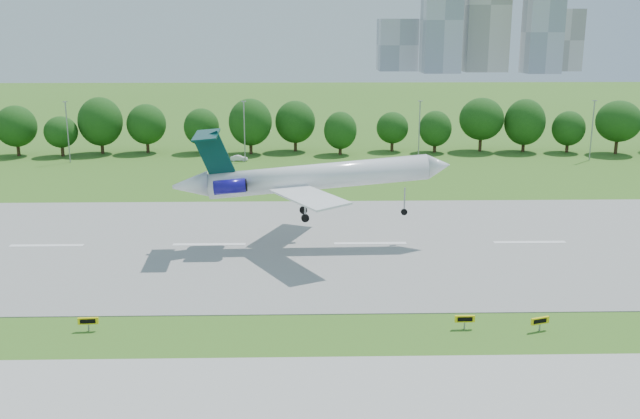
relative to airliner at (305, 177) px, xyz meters
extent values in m
plane|color=#37661A|center=(8.11, -24.91, -8.60)|extent=(600.00, 600.00, 0.00)
cube|color=gray|center=(8.11, 0.09, -8.56)|extent=(400.00, 45.00, 0.08)
cylinder|color=#382314|center=(-51.89, 67.09, -6.80)|extent=(0.70, 0.70, 3.60)
sphere|color=#11360D|center=(-51.89, 67.09, -2.40)|extent=(8.40, 8.40, 8.40)
cylinder|color=#382314|center=(-11.89, 67.09, -6.80)|extent=(0.70, 0.70, 3.60)
sphere|color=#11360D|center=(-11.89, 67.09, -2.40)|extent=(8.40, 8.40, 8.40)
cylinder|color=#382314|center=(28.11, 67.09, -6.80)|extent=(0.70, 0.70, 3.60)
sphere|color=#11360D|center=(28.11, 67.09, -2.40)|extent=(8.40, 8.40, 8.40)
cylinder|color=#382314|center=(68.11, 67.09, -6.80)|extent=(0.70, 0.70, 3.60)
sphere|color=#11360D|center=(68.11, 67.09, -2.40)|extent=(8.40, 8.40, 8.40)
cylinder|color=gray|center=(-46.89, 57.09, -2.60)|extent=(0.24, 0.24, 12.00)
cube|color=gray|center=(-46.89, 57.09, 3.50)|extent=(0.90, 0.25, 0.18)
cylinder|color=gray|center=(-11.89, 57.09, -2.60)|extent=(0.24, 0.24, 12.00)
cube|color=gray|center=(-11.89, 57.09, 3.50)|extent=(0.90, 0.25, 0.18)
cylinder|color=gray|center=(23.11, 57.09, -2.60)|extent=(0.24, 0.24, 12.00)
cube|color=gray|center=(23.11, 57.09, 3.50)|extent=(0.90, 0.25, 0.18)
cylinder|color=gray|center=(58.11, 57.09, -2.60)|extent=(0.24, 0.24, 12.00)
cube|color=gray|center=(58.11, 57.09, 3.50)|extent=(0.90, 0.25, 0.18)
cube|color=#B2B2B7|center=(83.11, 355.09, 22.40)|extent=(22.00, 22.00, 62.00)
cube|color=beige|center=(113.11, 370.09, 31.40)|extent=(26.00, 26.00, 80.00)
cube|color=#B2B2B7|center=(143.11, 350.09, 15.40)|extent=(20.00, 20.00, 48.00)
cube|color=beige|center=(166.11, 375.09, 10.40)|extent=(18.00, 18.00, 38.00)
cube|color=#B2B2B7|center=(60.11, 380.09, 7.40)|extent=(24.00, 24.00, 32.00)
cylinder|color=white|center=(1.68, 0.09, 0.00)|extent=(26.93, 4.59, 5.12)
cone|color=white|center=(16.40, 0.91, 1.12)|extent=(3.24, 3.27, 3.31)
cone|color=white|center=(-13.75, -0.76, -0.82)|extent=(4.65, 3.35, 3.42)
cube|color=white|center=(0.43, -6.20, -1.01)|extent=(9.37, 12.27, 0.56)
cube|color=white|center=(-0.26, 6.21, -1.01)|extent=(8.42, 12.37, 0.56)
cube|color=#04302F|center=(-10.73, -0.60, 2.74)|extent=(4.84, 0.71, 6.08)
cube|color=#04302F|center=(-11.62, -0.64, 5.24)|extent=(3.31, 8.58, 0.41)
cylinder|color=navy|center=(-8.83, -2.80, -0.55)|extent=(3.93, 1.90, 1.97)
cylinder|color=navy|center=(-9.09, 1.81, -0.55)|extent=(3.93, 1.90, 1.97)
cylinder|color=gray|center=(12.32, 0.68, -3.11)|extent=(0.18, 0.18, 3.11)
cylinder|color=black|center=(12.32, 0.68, -4.66)|extent=(0.81, 0.31, 0.80)
cylinder|color=gray|center=(0.01, -1.96, -3.11)|extent=(0.21, 0.21, 3.11)
cylinder|color=black|center=(0.01, -1.96, -4.66)|extent=(1.00, 0.45, 0.98)
cylinder|color=gray|center=(-0.20, 1.95, -3.11)|extent=(0.21, 0.21, 3.11)
cylinder|color=black|center=(-0.20, 1.95, -4.66)|extent=(1.00, 0.45, 0.98)
cube|color=gray|center=(-19.28, -25.60, -8.21)|extent=(0.12, 0.12, 0.78)
cube|color=yellow|center=(-19.28, -25.60, -7.65)|extent=(1.80, 0.31, 0.62)
cube|color=black|center=(-19.27, -25.72, -7.65)|extent=(1.34, 0.11, 0.39)
cube|color=gray|center=(14.13, -25.93, -8.20)|extent=(0.11, 0.11, 0.78)
cube|color=yellow|center=(14.13, -25.93, -7.64)|extent=(1.80, 0.23, 0.62)
cube|color=black|center=(14.14, -26.05, -7.64)|extent=(1.35, 0.05, 0.39)
cube|color=gray|center=(20.70, -26.51, -8.20)|extent=(0.14, 0.14, 0.79)
cube|color=yellow|center=(20.70, -26.51, -7.64)|extent=(1.78, 0.78, 0.62)
cube|color=black|center=(20.74, -26.63, -7.64)|extent=(1.29, 0.46, 0.40)
imported|color=white|center=(-13.22, 58.07, -8.03)|extent=(3.49, 1.30, 1.14)
imported|color=white|center=(-16.16, 52.42, -7.99)|extent=(3.79, 2.37, 1.20)
camera|label=1|loc=(-0.16, -84.62, 17.41)|focal=40.00mm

